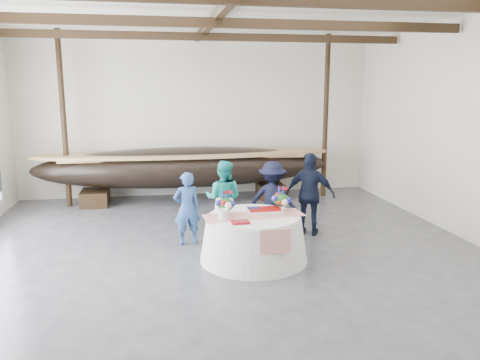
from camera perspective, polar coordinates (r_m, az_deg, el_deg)
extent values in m
cube|color=#3D3D42|center=(8.15, -1.02, -11.01)|extent=(10.00, 12.00, 0.01)
cube|color=silver|center=(13.52, -5.15, 7.71)|extent=(10.00, 0.02, 4.50)
cube|color=black|center=(9.10, -2.71, 18.60)|extent=(9.80, 0.12, 0.18)
cube|color=black|center=(11.56, -4.40, 17.03)|extent=(9.80, 0.12, 0.18)
cube|color=black|center=(7.65, -1.14, 20.97)|extent=(0.15, 11.76, 0.15)
cylinder|color=black|center=(12.78, -20.71, 6.82)|extent=(0.14, 0.14, 4.50)
cylinder|color=black|center=(13.42, 10.40, 7.54)|extent=(0.14, 0.14, 4.50)
cube|color=black|center=(12.98, -17.25, -2.08)|extent=(0.70, 0.90, 0.40)
cube|color=black|center=(13.25, 3.75, -1.31)|extent=(0.70, 0.90, 0.40)
ellipsoid|color=black|center=(12.75, -6.72, 1.56)|extent=(7.98, 1.60, 1.10)
cube|color=#9E7A4C|center=(12.70, -6.75, 2.89)|extent=(6.39, 1.05, 0.06)
cone|color=silver|center=(8.52, 1.68, -7.14)|extent=(1.95, 1.95, 0.80)
cylinder|color=silver|center=(8.39, 1.69, -4.47)|extent=(1.65, 1.65, 0.04)
cube|color=red|center=(8.39, 1.69, -4.32)|extent=(1.84, 0.70, 0.01)
cube|color=white|center=(8.55, 3.04, -3.81)|extent=(0.60, 0.40, 0.07)
cylinder|color=white|center=(8.13, -2.04, -4.19)|extent=(0.18, 0.18, 0.18)
cylinder|color=white|center=(8.58, -2.46, -3.39)|extent=(0.18, 0.18, 0.17)
cube|color=maroon|center=(7.93, 0.06, -5.16)|extent=(0.30, 0.24, 0.03)
cone|color=silver|center=(8.38, 5.26, -3.98)|extent=(0.09, 0.09, 0.12)
imported|color=#2B4F8C|center=(9.32, -6.50, -3.46)|extent=(0.58, 0.43, 1.46)
imported|color=teal|center=(9.76, -2.02, -2.28)|extent=(0.95, 0.86, 1.60)
imported|color=black|center=(9.75, 3.97, -2.37)|extent=(1.17, 0.95, 1.59)
imported|color=black|center=(9.91, 8.55, -1.76)|extent=(1.11, 0.85, 1.75)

